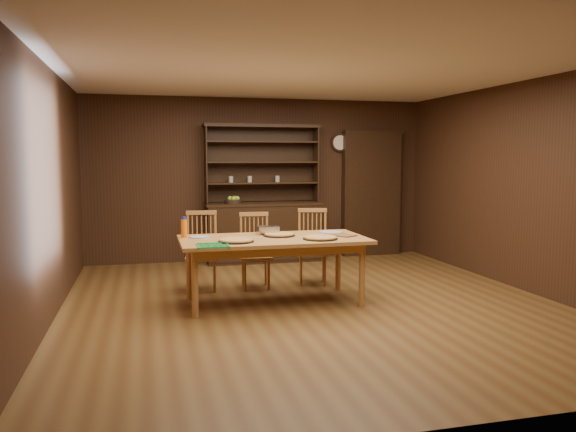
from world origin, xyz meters
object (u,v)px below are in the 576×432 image
object	(u,v)px
china_hutch	(263,224)
chair_center	(255,248)
chair_right	(312,244)
chair_left	(202,248)
dining_table	(273,244)
juice_bottle	(184,228)

from	to	relation	value
china_hutch	chair_center	size ratio (longest dim) A/B	2.27
china_hutch	chair_center	bearing A→B (deg)	-105.10
chair_center	chair_right	bearing A→B (deg)	8.28
chair_left	chair_center	distance (m)	0.67
china_hutch	chair_right	bearing A→B (deg)	-79.48
dining_table	china_hutch	bearing A→B (deg)	80.80
chair_left	chair_center	size ratio (longest dim) A/B	1.03
juice_bottle	chair_left	bearing A→B (deg)	67.29
chair_left	chair_right	world-z (taller)	chair_left
dining_table	juice_bottle	size ratio (longest dim) A/B	8.85
chair_right	chair_center	bearing A→B (deg)	-161.41
china_hutch	juice_bottle	distance (m)	2.70
chair_center	chair_right	xyz separation A→B (m)	(0.78, 0.05, 0.01)
chair_center	chair_right	distance (m)	0.79
dining_table	chair_left	distance (m)	1.15
dining_table	chair_left	size ratio (longest dim) A/B	2.12
dining_table	chair_center	size ratio (longest dim) A/B	2.19
dining_table	chair_left	bearing A→B (deg)	129.20
china_hutch	dining_table	xyz separation A→B (m)	(-0.42, -2.57, 0.08)
dining_table	chair_center	distance (m)	0.85
chair_left	china_hutch	bearing A→B (deg)	62.33
china_hutch	dining_table	size ratio (longest dim) A/B	1.04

